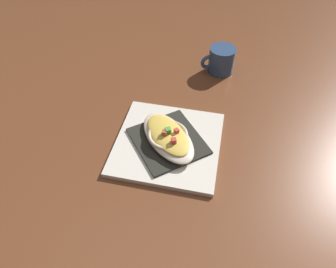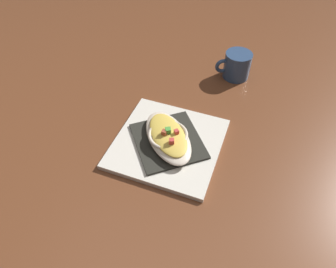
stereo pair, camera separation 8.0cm
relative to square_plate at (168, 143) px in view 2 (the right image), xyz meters
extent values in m
plane|color=brown|center=(0.00, 0.00, -0.01)|extent=(2.60, 2.60, 0.00)
cube|color=white|center=(0.00, 0.00, 0.00)|extent=(0.33, 0.33, 0.01)
cube|color=#2A2A24|center=(0.00, 0.00, 0.01)|extent=(0.24, 0.23, 0.01)
ellipsoid|color=beige|center=(0.00, 0.00, 0.03)|extent=(0.22, 0.19, 0.02)
torus|color=beige|center=(0.00, 0.00, 0.03)|extent=(0.14, 0.14, 0.01)
ellipsoid|color=#E2BF4B|center=(0.00, 0.00, 0.04)|extent=(0.18, 0.15, 0.02)
cube|color=green|center=(0.00, 0.00, 0.05)|extent=(0.02, 0.02, 0.01)
cube|color=#B24F33|center=(0.01, -0.01, 0.05)|extent=(0.01, 0.01, 0.01)
cube|color=#509740|center=(0.00, 0.00, 0.05)|extent=(0.02, 0.02, 0.01)
cube|color=#D1403C|center=(0.03, 0.01, 0.05)|extent=(0.01, 0.01, 0.01)
cube|color=#D6413C|center=(0.00, 0.02, 0.05)|extent=(0.02, 0.02, 0.01)
cylinder|color=navy|center=(-0.34, 0.18, 0.04)|extent=(0.09, 0.09, 0.09)
torus|color=navy|center=(-0.32, 0.14, 0.04)|extent=(0.02, 0.05, 0.05)
cylinder|color=#4C2D14|center=(-0.34, 0.18, 0.02)|extent=(0.07, 0.07, 0.04)
camera|label=1|loc=(0.54, -0.01, 0.62)|focal=32.87mm
camera|label=2|loc=(0.54, 0.07, 0.62)|focal=32.87mm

